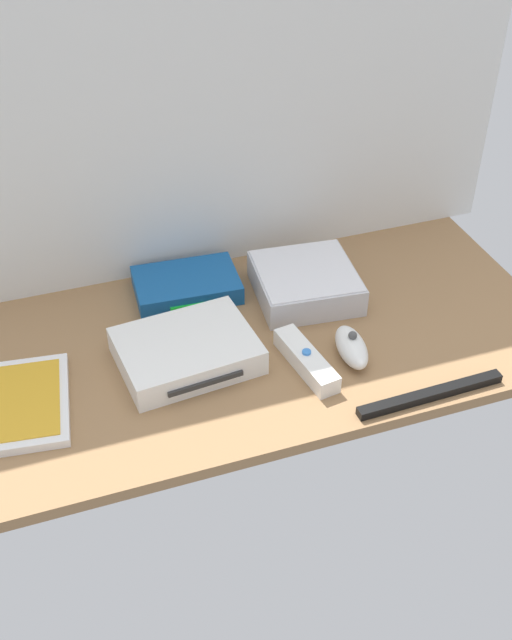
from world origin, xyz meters
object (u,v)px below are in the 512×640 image
network_router (187,285)px  remote_nunchuk (351,347)px  sensor_bar (431,394)px  remote_wand (306,360)px  game_case (22,404)px  game_console (187,351)px  mini_computer (305,282)px

network_router → remote_nunchuk: (20.25, -25.18, 0.34)cm
remote_nunchuk → sensor_bar: (7.39, -12.49, -1.34)cm
remote_wand → sensor_bar: 19.60cm
game_case → sensor_bar: 60.79cm
game_console → network_router: (4.70, 17.80, -0.50)cm
game_console → sensor_bar: (32.34, -19.87, -1.50)cm
mini_computer → remote_wand: 19.37cm
mini_computer → sensor_bar: (8.07, -30.44, -1.94)cm
game_case → remote_wand: 43.33cm
mini_computer → remote_wand: (-7.06, -18.00, -1.13)cm
mini_computer → network_router: 20.89cm
mini_computer → remote_nunchuk: 17.97cm
mini_computer → remote_nunchuk: size_ratio=1.78×
remote_wand → remote_nunchuk: remote_nunchuk is taller
game_console → sensor_bar: bearing=-37.0°
game_console → network_router: bearing=69.8°
mini_computer → network_router: size_ratio=0.99×
game_console → mini_computer: mini_computer is taller
mini_computer → network_router: bearing=159.7°
mini_computer → sensor_bar: 31.55cm
mini_computer → network_router: (-19.57, 7.23, -0.94)cm
mini_computer → game_case: bearing=-165.9°
game_case → game_console: bearing=11.4°
remote_nunchuk → network_router: bearing=135.1°
remote_wand → remote_nunchuk: (7.73, 0.05, 0.53)cm
game_case → network_router: 36.34cm
game_console → mini_computer: (24.27, 10.57, 0.44)cm
remote_wand → remote_nunchuk: bearing=-8.1°
game_case → network_router: network_router is taller
game_console → network_router: 18.42cm
remote_wand → mini_computer: bearing=60.2°
network_router → sensor_bar: network_router is taller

